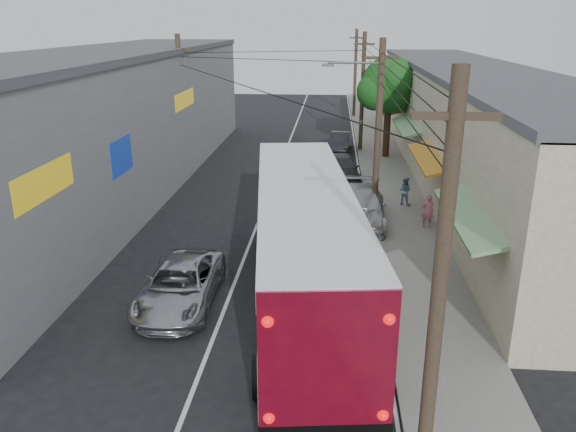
% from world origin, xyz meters
% --- Properties ---
extents(ground, '(120.00, 120.00, 0.00)m').
position_xyz_m(ground, '(0.00, 0.00, 0.00)').
color(ground, black).
rests_on(ground, ground).
extents(sidewalk, '(3.00, 80.00, 0.12)m').
position_xyz_m(sidewalk, '(6.50, 20.00, 0.06)').
color(sidewalk, slate).
rests_on(sidewalk, ground).
extents(building_right, '(7.09, 40.00, 6.25)m').
position_xyz_m(building_right, '(10.99, 22.00, 3.15)').
color(building_right, beige).
rests_on(building_right, ground).
extents(building_left, '(7.20, 36.00, 7.25)m').
position_xyz_m(building_left, '(-8.50, 18.00, 3.65)').
color(building_left, gray).
rests_on(building_left, ground).
extents(utility_poles, '(11.80, 45.28, 8.00)m').
position_xyz_m(utility_poles, '(3.13, 20.33, 4.13)').
color(utility_poles, '#473828').
rests_on(utility_poles, ground).
extents(street_tree, '(4.40, 4.00, 6.60)m').
position_xyz_m(street_tree, '(6.87, 26.02, 4.67)').
color(street_tree, '#3F2B19').
rests_on(street_tree, ground).
extents(coach_bus, '(4.39, 13.70, 3.88)m').
position_xyz_m(coach_bus, '(2.47, 5.24, 2.01)').
color(coach_bus, white).
rests_on(coach_bus, ground).
extents(jeepney, '(2.32, 4.92, 1.36)m').
position_xyz_m(jeepney, '(-1.44, 4.79, 0.68)').
color(jeepney, '#A9AAB0').
rests_on(jeepney, ground).
extents(parked_suv, '(2.32, 5.39, 1.55)m').
position_xyz_m(parked_suv, '(4.60, 13.00, 0.77)').
color(parked_suv, '#9D9DA5').
rests_on(parked_suv, ground).
extents(parked_car_mid, '(2.33, 4.69, 1.53)m').
position_xyz_m(parked_car_mid, '(3.80, 20.00, 0.77)').
color(parked_car_mid, '#29282E').
rests_on(parked_car_mid, ground).
extents(parked_car_far, '(1.81, 4.06, 1.29)m').
position_xyz_m(parked_car_far, '(3.80, 27.84, 0.65)').
color(parked_car_far, black).
rests_on(parked_car_far, ground).
extents(pedestrian_near, '(0.59, 0.45, 1.45)m').
position_xyz_m(pedestrian_near, '(7.46, 12.42, 0.85)').
color(pedestrian_near, '#C96A8D').
rests_on(pedestrian_near, sidewalk).
extents(pedestrian_far, '(0.85, 0.79, 1.39)m').
position_xyz_m(pedestrian_far, '(6.85, 15.56, 0.82)').
color(pedestrian_far, '#819FBB').
rests_on(pedestrian_far, sidewalk).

